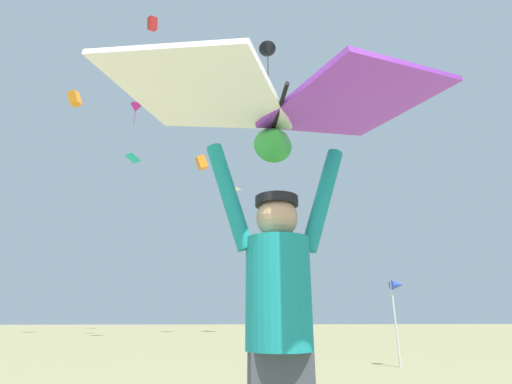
{
  "coord_description": "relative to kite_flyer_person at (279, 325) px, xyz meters",
  "views": [
    {
      "loc": [
        0.11,
        -1.86,
        0.97
      ],
      "look_at": [
        0.39,
        1.47,
        2.13
      ],
      "focal_mm": 25.62,
      "sensor_mm": 36.0,
      "label": 1
    }
  ],
  "objects": [
    {
      "name": "distant_kite_teal_mid_left",
      "position": [
        -5.81,
        18.06,
        8.88
      ],
      "size": [
        0.8,
        0.75,
        0.49
      ],
      "color": "#19B2AD"
    },
    {
      "name": "marker_flag",
      "position": [
        3.54,
        6.16,
        0.62
      ],
      "size": [
        0.3,
        0.24,
        1.79
      ],
      "color": "silver",
      "rests_on": "ground"
    },
    {
      "name": "distant_kite_magenta_low_left",
      "position": [
        -9.16,
        29.0,
        18.85
      ],
      "size": [
        1.27,
        1.28,
        2.22
      ],
      "color": "#DB2393"
    },
    {
      "name": "distant_kite_red_far_center",
      "position": [
        -5.52,
        17.72,
        18.45
      ],
      "size": [
        0.71,
        0.91,
        0.97
      ],
      "color": "red"
    },
    {
      "name": "distant_kite_orange_mid_right",
      "position": [
        -11.34,
        21.5,
        14.86
      ],
      "size": [
        1.02,
        0.81,
        1.2
      ],
      "color": "orange"
    },
    {
      "name": "distant_kite_orange_high_left",
      "position": [
        -2.24,
        23.19,
        10.94
      ],
      "size": [
        1.06,
        0.85,
        1.12
      ],
      "color": "orange"
    },
    {
      "name": "held_stunt_kite",
      "position": [
        0.0,
        -0.09,
        1.21
      ],
      "size": [
        2.12,
        1.13,
        0.43
      ],
      "color": "black"
    },
    {
      "name": "kite_flyer_person",
      "position": [
        0.0,
        0.0,
        0.0
      ],
      "size": [
        0.81,
        0.35,
        1.92
      ],
      "color": "#424751",
      "rests_on": "ground"
    },
    {
      "name": "distant_kite_black_high_right",
      "position": [
        2.39,
        19.72,
        18.39
      ],
      "size": [
        1.77,
        1.99,
        3.07
      ],
      "color": "black"
    },
    {
      "name": "distant_kite_white_overhead_distant",
      "position": [
        0.42,
        25.18,
        9.68
      ],
      "size": [
        0.67,
        0.67,
        0.19
      ],
      "color": "white"
    }
  ]
}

